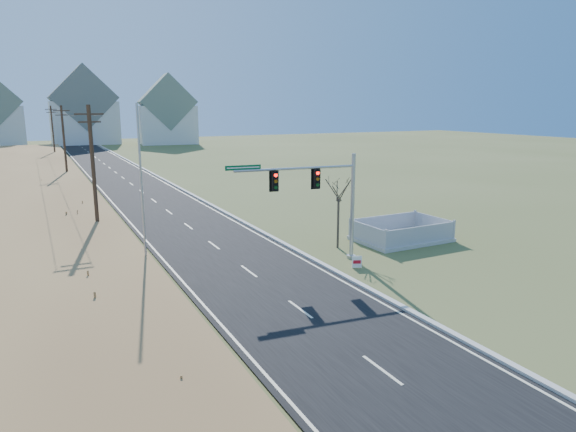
{
  "coord_description": "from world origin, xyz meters",
  "views": [
    {
      "loc": [
        -10.05,
        -20.92,
        8.89
      ],
      "look_at": [
        1.4,
        2.01,
        3.4
      ],
      "focal_mm": 32.0,
      "sensor_mm": 36.0,
      "label": 1
    }
  ],
  "objects_px": {
    "open_sign": "(357,262)",
    "bare_tree": "(339,188)",
    "fence_enclosure": "(401,236)",
    "traffic_signal_mast": "(324,195)",
    "flagpole": "(143,212)"
  },
  "relations": [
    {
      "from": "traffic_signal_mast",
      "to": "fence_enclosure",
      "type": "relative_size",
      "value": 1.28
    },
    {
      "from": "open_sign",
      "to": "bare_tree",
      "type": "relative_size",
      "value": 0.14
    },
    {
      "from": "flagpole",
      "to": "bare_tree",
      "type": "bearing_deg",
      "value": 3.57
    },
    {
      "from": "traffic_signal_mast",
      "to": "open_sign",
      "type": "xyz_separation_m",
      "value": [
        1.02,
        -1.95,
        -3.57
      ]
    },
    {
      "from": "fence_enclosure",
      "to": "bare_tree",
      "type": "xyz_separation_m",
      "value": [
        -4.83,
        0.34,
        3.6
      ]
    },
    {
      "from": "open_sign",
      "to": "bare_tree",
      "type": "height_order",
      "value": "bare_tree"
    },
    {
      "from": "traffic_signal_mast",
      "to": "bare_tree",
      "type": "distance_m",
      "value": 3.16
    },
    {
      "from": "open_sign",
      "to": "flagpole",
      "type": "height_order",
      "value": "flagpole"
    },
    {
      "from": "open_sign",
      "to": "bare_tree",
      "type": "distance_m",
      "value": 5.55
    },
    {
      "from": "fence_enclosure",
      "to": "flagpole",
      "type": "xyz_separation_m",
      "value": [
        -17.06,
        -0.43,
        3.34
      ]
    },
    {
      "from": "traffic_signal_mast",
      "to": "fence_enclosure",
      "type": "xyz_separation_m",
      "value": [
        7.14,
        1.82,
        -3.65
      ]
    },
    {
      "from": "flagpole",
      "to": "bare_tree",
      "type": "height_order",
      "value": "flagpole"
    },
    {
      "from": "traffic_signal_mast",
      "to": "open_sign",
      "type": "distance_m",
      "value": 4.19
    },
    {
      "from": "traffic_signal_mast",
      "to": "fence_enclosure",
      "type": "height_order",
      "value": "traffic_signal_mast"
    },
    {
      "from": "fence_enclosure",
      "to": "open_sign",
      "type": "distance_m",
      "value": 7.19
    }
  ]
}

